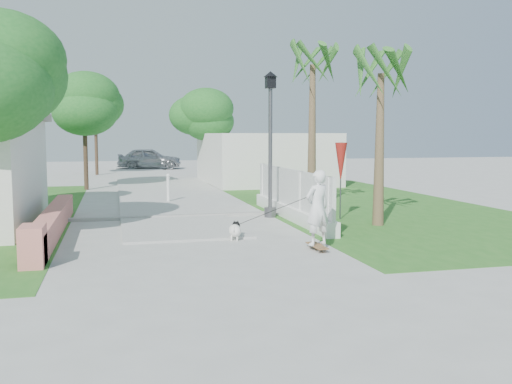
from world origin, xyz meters
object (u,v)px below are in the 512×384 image
object	(u,v)px
parked_car	(149,158)
skateboarder	(276,212)
bollard	(168,187)
dog	(235,230)
patio_umbrella	(341,163)
street_lamp	(270,138)

from	to	relation	value
parked_car	skateboarder	bearing A→B (deg)	-174.14
bollard	dog	distance (m)	8.03
skateboarder	parked_car	bearing A→B (deg)	-106.45
skateboarder	parked_car	size ratio (longest dim) A/B	0.49
patio_umbrella	dog	xyz separation A→B (m)	(-3.74, -2.48, -1.44)
skateboarder	bollard	bearing A→B (deg)	-97.92
street_lamp	skateboarder	size ratio (longest dim) A/B	1.96
skateboarder	parked_car	xyz separation A→B (m)	(-1.04, 30.20, 0.01)
parked_car	patio_umbrella	bearing A→B (deg)	-167.64
street_lamp	skateboarder	bearing A→B (deg)	-103.75
skateboarder	patio_umbrella	bearing A→B (deg)	-150.01
patio_umbrella	dog	distance (m)	4.71
bollard	parked_car	bearing A→B (deg)	88.40
skateboarder	dog	size ratio (longest dim) A/B	3.64
street_lamp	dog	bearing A→B (deg)	-117.88
skateboarder	dog	bearing A→B (deg)	-66.12
skateboarder	dog	world-z (taller)	skateboarder
dog	parked_car	xyz separation A→B (m)	(-0.26, 29.34, 0.54)
street_lamp	skateboarder	world-z (taller)	street_lamp
patio_umbrella	dog	bearing A→B (deg)	-146.46
street_lamp	dog	world-z (taller)	street_lamp
patio_umbrella	dog	world-z (taller)	patio_umbrella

